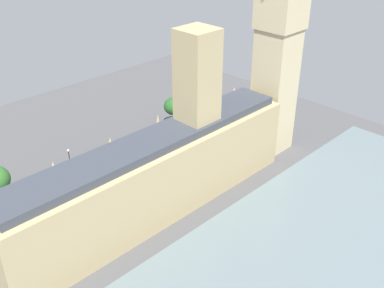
% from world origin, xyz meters
% --- Properties ---
extents(ground_plane, '(143.91, 143.91, 0.00)m').
position_xyz_m(ground_plane, '(0.00, 0.00, 0.00)').
color(ground_plane, '#4C4C4F').
extents(parliament_building, '(11.71, 67.07, 35.84)m').
position_xyz_m(parliament_building, '(-1.99, -1.46, 9.52)').
color(parliament_building, tan).
rests_on(parliament_building, ground).
extents(clock_tower, '(9.40, 9.40, 57.08)m').
position_xyz_m(clock_tower, '(-2.07, -38.90, 29.54)').
color(clock_tower, '#CCBA8E').
rests_on(clock_tower, ground).
extents(car_black_kerbside, '(2.00, 4.19, 1.74)m').
position_xyz_m(car_black_kerbside, '(13.59, -23.36, 0.89)').
color(car_black_kerbside, black).
rests_on(car_black_kerbside, ground).
extents(double_decker_bus_far_end, '(3.10, 10.62, 4.75)m').
position_xyz_m(double_decker_bus_far_end, '(13.05, -8.22, 2.63)').
color(double_decker_bus_far_end, '#B20C0F').
rests_on(double_decker_bus_far_end, ground).
extents(double_decker_bus_under_trees, '(2.79, 10.54, 4.75)m').
position_xyz_m(double_decker_bus_under_trees, '(13.42, 5.25, 2.63)').
color(double_decker_bus_under_trees, '#B20C0F').
rests_on(double_decker_bus_under_trees, ground).
extents(car_white_near_tower, '(2.13, 4.18, 1.74)m').
position_xyz_m(car_white_near_tower, '(13.97, 15.20, 0.89)').
color(car_white_near_tower, silver).
rests_on(car_white_near_tower, ground).
extents(car_silver_by_river_gate, '(2.05, 4.21, 1.74)m').
position_xyz_m(car_silver_by_river_gate, '(14.94, 24.28, 0.89)').
color(car_silver_by_river_gate, '#B7B7BC').
rests_on(car_silver_by_river_gate, ground).
extents(pedestrian_trailing, '(0.66, 0.58, 1.64)m').
position_xyz_m(pedestrian_trailing, '(5.71, 9.54, 0.74)').
color(pedestrian_trailing, '#336B60').
rests_on(pedestrian_trailing, ground).
extents(pedestrian_corner, '(0.70, 0.63, 1.71)m').
position_xyz_m(pedestrian_corner, '(5.58, 2.24, 0.77)').
color(pedestrian_corner, navy).
rests_on(pedestrian_corner, ground).
extents(pedestrian_midblock, '(0.62, 0.65, 1.54)m').
position_xyz_m(pedestrian_midblock, '(5.87, 5.66, 0.69)').
color(pedestrian_midblock, maroon).
rests_on(pedestrian_midblock, ground).
extents(plane_tree_opposite_hall, '(5.73, 5.73, 9.01)m').
position_xyz_m(plane_tree_opposite_hall, '(23.08, -28.72, 6.54)').
color(plane_tree_opposite_hall, brown).
rests_on(plane_tree_opposite_hall, ground).
extents(street_lamp_slot_10, '(0.56, 0.56, 7.06)m').
position_xyz_m(street_lamp_slot_10, '(21.91, 5.21, 4.85)').
color(street_lamp_slot_10, black).
rests_on(street_lamp_slot_10, ground).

